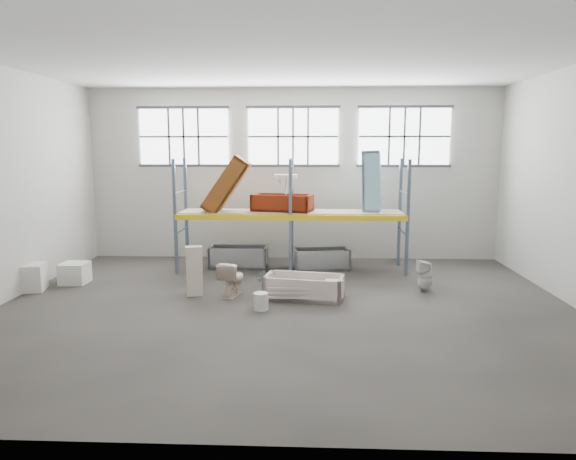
# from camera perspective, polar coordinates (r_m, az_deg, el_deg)

# --- Properties ---
(floor) EXTENTS (12.00, 10.00, 0.10)m
(floor) POSITION_cam_1_polar(r_m,az_deg,el_deg) (10.80, -0.35, -8.88)
(floor) COLOR #4B4540
(floor) RESTS_ON ground
(ceiling) EXTENTS (12.00, 10.00, 0.10)m
(ceiling) POSITION_cam_1_polar(r_m,az_deg,el_deg) (10.43, -0.37, 18.85)
(ceiling) COLOR silver
(ceiling) RESTS_ON ground
(wall_back) EXTENTS (12.00, 0.10, 5.00)m
(wall_back) POSITION_cam_1_polar(r_m,az_deg,el_deg) (15.34, 0.57, 6.15)
(wall_back) COLOR #B3B0A5
(wall_back) RESTS_ON ground
(wall_front) EXTENTS (12.00, 0.10, 5.00)m
(wall_front) POSITION_cam_1_polar(r_m,az_deg,el_deg) (5.30, -3.04, 0.64)
(wall_front) COLOR #9E9C92
(wall_front) RESTS_ON ground
(window_left) EXTENTS (2.60, 0.04, 1.60)m
(window_left) POSITION_cam_1_polar(r_m,az_deg,el_deg) (15.65, -11.41, 10.06)
(window_left) COLOR white
(window_left) RESTS_ON wall_back
(window_mid) EXTENTS (2.60, 0.04, 1.60)m
(window_mid) POSITION_cam_1_polar(r_m,az_deg,el_deg) (15.22, 0.56, 10.27)
(window_mid) COLOR white
(window_mid) RESTS_ON wall_back
(window_right) EXTENTS (2.60, 0.04, 1.60)m
(window_right) POSITION_cam_1_polar(r_m,az_deg,el_deg) (15.45, 12.70, 10.03)
(window_right) COLOR white
(window_right) RESTS_ON wall_back
(rack_upright_la) EXTENTS (0.08, 0.08, 3.00)m
(rack_upright_la) POSITION_cam_1_polar(r_m,az_deg,el_deg) (13.74, -12.35, 1.41)
(rack_upright_la) COLOR slate
(rack_upright_la) RESTS_ON floor
(rack_upright_lb) EXTENTS (0.08, 0.08, 3.00)m
(rack_upright_lb) POSITION_cam_1_polar(r_m,az_deg,el_deg) (14.89, -11.18, 2.03)
(rack_upright_lb) COLOR slate
(rack_upright_lb) RESTS_ON floor
(rack_upright_ma) EXTENTS (0.08, 0.08, 3.00)m
(rack_upright_ma) POSITION_cam_1_polar(r_m,az_deg,el_deg) (13.29, 0.26, 1.37)
(rack_upright_ma) COLOR slate
(rack_upright_ma) RESTS_ON floor
(rack_upright_mb) EXTENTS (0.08, 0.08, 3.00)m
(rack_upright_mb) POSITION_cam_1_polar(r_m,az_deg,el_deg) (14.48, 0.44, 2.00)
(rack_upright_mb) COLOR slate
(rack_upright_mb) RESTS_ON floor
(rack_upright_ra) EXTENTS (0.08, 0.08, 3.00)m
(rack_upright_ra) POSITION_cam_1_polar(r_m,az_deg,el_deg) (13.52, 13.08, 1.26)
(rack_upright_ra) COLOR slate
(rack_upright_ra) RESTS_ON floor
(rack_upright_rb) EXTENTS (0.08, 0.08, 3.00)m
(rack_upright_rb) POSITION_cam_1_polar(r_m,az_deg,el_deg) (14.69, 12.23, 1.90)
(rack_upright_rb) COLOR slate
(rack_upright_rb) RESTS_ON floor
(rack_beam_front) EXTENTS (6.00, 0.10, 0.14)m
(rack_beam_front) POSITION_cam_1_polar(r_m,az_deg,el_deg) (13.29, 0.26, 1.37)
(rack_beam_front) COLOR yellow
(rack_beam_front) RESTS_ON floor
(rack_beam_back) EXTENTS (6.00, 0.10, 0.14)m
(rack_beam_back) POSITION_cam_1_polar(r_m,az_deg,el_deg) (14.48, 0.44, 2.00)
(rack_beam_back) COLOR yellow
(rack_beam_back) RESTS_ON floor
(shelf_deck) EXTENTS (5.90, 1.10, 0.03)m
(shelf_deck) POSITION_cam_1_polar(r_m,az_deg,el_deg) (13.88, 0.35, 2.03)
(shelf_deck) COLOR gray
(shelf_deck) RESTS_ON floor
(wet_patch) EXTENTS (1.80, 1.80, 0.00)m
(wet_patch) POSITION_cam_1_polar(r_m,az_deg,el_deg) (13.38, 0.22, -5.11)
(wet_patch) COLOR black
(wet_patch) RESTS_ON floor
(bathtub_beige) EXTENTS (1.82, 1.08, 0.50)m
(bathtub_beige) POSITION_cam_1_polar(r_m,az_deg,el_deg) (11.44, 1.80, -6.28)
(bathtub_beige) COLOR beige
(bathtub_beige) RESTS_ON floor
(cistern_spare) EXTENTS (0.40, 0.19, 0.38)m
(cistern_spare) POSITION_cam_1_polar(r_m,az_deg,el_deg) (11.24, 5.14, -6.45)
(cistern_spare) COLOR #F0DEC8
(cistern_spare) RESTS_ON bathtub_beige
(sink_in_tub) EXTENTS (0.57, 0.57, 0.16)m
(sink_in_tub) POSITION_cam_1_polar(r_m,az_deg,el_deg) (11.27, 1.51, -7.00)
(sink_in_tub) COLOR beige
(sink_in_tub) RESTS_ON bathtub_beige
(toilet_beige) EXTENTS (0.62, 0.85, 0.78)m
(toilet_beige) POSITION_cam_1_polar(r_m,az_deg,el_deg) (11.64, -6.16, -5.34)
(toilet_beige) COLOR beige
(toilet_beige) RESTS_ON floor
(cistern_tall) EXTENTS (0.40, 0.31, 1.12)m
(cistern_tall) POSITION_cam_1_polar(r_m,az_deg,el_deg) (11.75, -10.28, -4.46)
(cistern_tall) COLOR beige
(cistern_tall) RESTS_ON floor
(toilet_white) EXTENTS (0.38, 0.37, 0.73)m
(toilet_white) POSITION_cam_1_polar(r_m,az_deg,el_deg) (12.32, 14.87, -4.91)
(toilet_white) COLOR silver
(toilet_white) RESTS_ON floor
(steel_tub_left) EXTENTS (1.59, 0.75, 0.58)m
(steel_tub_left) POSITION_cam_1_polar(r_m,az_deg,el_deg) (14.40, -5.45, -2.95)
(steel_tub_left) COLOR #AAABB3
(steel_tub_left) RESTS_ON floor
(steel_tub_right) EXTENTS (1.59, 0.90, 0.55)m
(steel_tub_right) POSITION_cam_1_polar(r_m,az_deg,el_deg) (14.20, 3.70, -3.17)
(steel_tub_right) COLOR #AFB3B8
(steel_tub_right) RESTS_ON floor
(rust_tub_flat) EXTENTS (1.72, 1.11, 0.45)m
(rust_tub_flat) POSITION_cam_1_polar(r_m,az_deg,el_deg) (13.90, -0.63, 3.04)
(rust_tub_flat) COLOR maroon
(rust_tub_flat) RESTS_ON shelf_deck
(rust_tub_tilted) EXTENTS (1.34, 0.79, 1.61)m
(rust_tub_tilted) POSITION_cam_1_polar(r_m,az_deg,el_deg) (13.90, -6.83, 4.94)
(rust_tub_tilted) COLOR #83430D
(rust_tub_tilted) RESTS_ON shelf_deck
(sink_on_shelf) EXTENTS (0.61, 0.48, 0.54)m
(sink_on_shelf) POSITION_cam_1_polar(r_m,az_deg,el_deg) (13.71, -0.23, 4.11)
(sink_on_shelf) COLOR white
(sink_on_shelf) RESTS_ON rust_tub_flat
(blue_tub_upright) EXTENTS (0.63, 0.83, 1.63)m
(blue_tub_upright) POSITION_cam_1_polar(r_m,az_deg,el_deg) (14.09, 9.20, 5.35)
(blue_tub_upright) COLOR #7FADC6
(blue_tub_upright) RESTS_ON shelf_deck
(bucket) EXTENTS (0.39, 0.39, 0.35)m
(bucket) POSITION_cam_1_polar(r_m,az_deg,el_deg) (10.65, -3.01, -7.87)
(bucket) COLOR beige
(bucket) RESTS_ON floor
(carton_near) EXTENTS (0.85, 0.77, 0.62)m
(carton_near) POSITION_cam_1_polar(r_m,az_deg,el_deg) (13.43, -26.77, -4.69)
(carton_near) COLOR silver
(carton_near) RESTS_ON floor
(carton_far) EXTENTS (0.62, 0.62, 0.51)m
(carton_far) POSITION_cam_1_polar(r_m,az_deg,el_deg) (13.68, -22.48, -4.41)
(carton_far) COLOR silver
(carton_far) RESTS_ON floor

